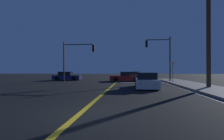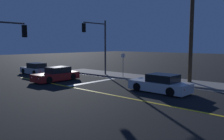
{
  "view_description": "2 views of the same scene",
  "coord_description": "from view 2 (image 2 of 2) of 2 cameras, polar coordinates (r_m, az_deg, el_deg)",
  "views": [
    {
      "loc": [
        1.73,
        -6.03,
        1.5
      ],
      "look_at": [
        -0.37,
        15.18,
        1.58
      ],
      "focal_mm": 28.98,
      "sensor_mm": 36.0,
      "label": 1
    },
    {
      "loc": [
        -11.84,
        1.13,
        3.49
      ],
      "look_at": [
        0.99,
        12.52,
        1.6
      ],
      "focal_mm": 37.4,
      "sensor_mm": 36.0,
      "label": 2
    }
  ],
  "objects": [
    {
      "name": "sidewalk_right",
      "position": [
        21.6,
        19.45,
        -3.19
      ],
      "size": [
        3.2,
        32.74,
        0.15
      ],
      "primitive_type": "cube",
      "color": "gray",
      "rests_on": "ground"
    },
    {
      "name": "lane_line_center",
      "position": [
        14.69,
        7.53,
        -7.51
      ],
      "size": [
        0.2,
        30.92,
        0.01
      ],
      "primitive_type": "cube",
      "color": "gold",
      "rests_on": "ground"
    },
    {
      "name": "lane_line_edge_right",
      "position": [
        19.93,
        17.42,
        -4.09
      ],
      "size": [
        0.16,
        30.92,
        0.01
      ],
      "primitive_type": "cube",
      "color": "silver",
      "rests_on": "ground"
    },
    {
      "name": "stop_bar",
      "position": [
        21.9,
        -4.37,
        -2.9
      ],
      "size": [
        6.34,
        0.5,
        0.01
      ],
      "primitive_type": "cube",
      "color": "silver",
      "rests_on": "ground"
    },
    {
      "name": "car_distant_tail_red",
      "position": [
        23.01,
        -13.41,
        -1.16
      ],
      "size": [
        4.61,
        1.99,
        1.34
      ],
      "rotation": [
        0.0,
        0.0,
        1.61
      ],
      "color": "maroon",
      "rests_on": "ground"
    },
    {
      "name": "car_following_oncoming_silver",
      "position": [
        28.8,
        -18.11,
        0.17
      ],
      "size": [
        1.96,
        4.24,
        1.34
      ],
      "rotation": [
        0.0,
        0.0,
        -0.02
      ],
      "color": "#B2B5BA",
      "rests_on": "ground"
    },
    {
      "name": "car_side_waiting_white",
      "position": [
        17.51,
        11.71,
        -3.42
      ],
      "size": [
        2.02,
        4.56,
        1.34
      ],
      "rotation": [
        0.0,
        0.0,
        -0.03
      ],
      "color": "silver",
      "rests_on": "ground"
    },
    {
      "name": "traffic_signal_near_right",
      "position": [
        25.25,
        -3.44,
        7.48
      ],
      "size": [
        3.37,
        0.28,
        6.11
      ],
      "rotation": [
        0.0,
        0.0,
        3.14
      ],
      "color": "#38383D",
      "rests_on": "ground"
    },
    {
      "name": "utility_pole_right",
      "position": [
        21.93,
        18.93,
        11.96
      ],
      "size": [
        1.61,
        0.35,
        11.3
      ],
      "color": "#42301E",
      "rests_on": "ground"
    },
    {
      "name": "street_sign_corner",
      "position": [
        24.06,
        2.73,
        2.08
      ],
      "size": [
        0.56,
        0.07,
        2.59
      ],
      "color": "slate",
      "rests_on": "ground"
    }
  ]
}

